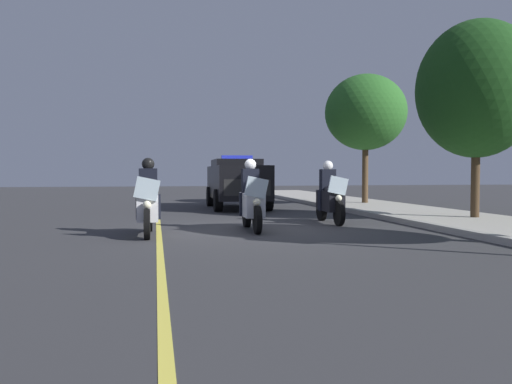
{
  "coord_description": "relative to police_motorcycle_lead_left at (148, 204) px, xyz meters",
  "views": [
    {
      "loc": [
        12.09,
        -2.47,
        1.39
      ],
      "look_at": [
        -0.36,
        0.0,
        0.9
      ],
      "focal_mm": 35.62,
      "sensor_mm": 36.0,
      "label": 1
    }
  ],
  "objects": [
    {
      "name": "ground_plane",
      "position": [
        -0.66,
        2.63,
        -0.7
      ],
      "size": [
        80.0,
        80.0,
        0.0
      ],
      "primitive_type": "plane",
      "color": "#333335"
    },
    {
      "name": "police_motorcycle_trailing",
      "position": [
        -1.79,
        4.85,
        0.0
      ],
      "size": [
        2.14,
        0.57,
        1.72
      ],
      "color": "black",
      "rests_on": "ground"
    },
    {
      "name": "police_suv",
      "position": [
        -7.96,
        3.26,
        0.37
      ],
      "size": [
        4.94,
        2.15,
        2.05
      ],
      "color": "black",
      "rests_on": "ground"
    },
    {
      "name": "police_motorcycle_lead_left",
      "position": [
        0.0,
        0.0,
        0.0
      ],
      "size": [
        2.14,
        0.57,
        1.72
      ],
      "color": "black",
      "rests_on": "ground"
    },
    {
      "name": "curb_strip",
      "position": [
        -0.66,
        6.79,
        -0.62
      ],
      "size": [
        48.0,
        0.24,
        0.15
      ],
      "primitive_type": "cube",
      "color": "#9E9B93",
      "rests_on": "ground"
    },
    {
      "name": "tree_far_back",
      "position": [
        -8.94,
        8.96,
        3.24
      ],
      "size": [
        3.45,
        3.45,
        5.46
      ],
      "color": "#4C3823",
      "rests_on": "sidewalk_strip"
    },
    {
      "name": "lane_stripe_center",
      "position": [
        -0.66,
        0.23,
        -0.7
      ],
      "size": [
        48.0,
        0.12,
        0.01
      ],
      "primitive_type": "cube",
      "color": "#E0D14C",
      "rests_on": "ground"
    },
    {
      "name": "tree_mid_block",
      "position": [
        -1.67,
        9.22,
        3.07
      ],
      "size": [
        3.4,
        3.4,
        5.64
      ],
      "color": "#42301E",
      "rests_on": "sidewalk_strip"
    },
    {
      "name": "police_motorcycle_lead_right",
      "position": [
        -0.49,
        2.42,
        0.0
      ],
      "size": [
        2.14,
        0.57,
        1.72
      ],
      "color": "black",
      "rests_on": "ground"
    },
    {
      "name": "sidewalk_strip",
      "position": [
        -0.66,
        8.69,
        -0.65
      ],
      "size": [
        48.0,
        3.6,
        0.1
      ],
      "primitive_type": "cube",
      "color": "#A8A399",
      "rests_on": "ground"
    }
  ]
}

